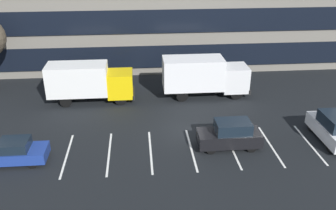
# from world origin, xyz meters

# --- Properties ---
(ground_plane) EXTENTS (120.00, 120.00, 0.00)m
(ground_plane) POSITION_xyz_m (0.00, 0.00, 0.00)
(ground_plane) COLOR black
(lot_markings) EXTENTS (16.94, 5.40, 0.01)m
(lot_markings) POSITION_xyz_m (0.00, -2.59, 0.00)
(lot_markings) COLOR silver
(lot_markings) RESTS_ON ground_plane
(box_truck_yellow) EXTENTS (7.39, 2.45, 3.43)m
(box_truck_yellow) POSITION_xyz_m (-7.71, 6.15, 1.93)
(box_truck_yellow) COLOR yellow
(box_truck_yellow) RESTS_ON ground_plane
(box_truck_white) EXTENTS (7.72, 2.55, 3.58)m
(box_truck_white) POSITION_xyz_m (2.38, 6.52, 2.01)
(box_truck_white) COLOR white
(box_truck_white) RESTS_ON ground_plane
(suv_black) EXTENTS (4.32, 1.83, 1.95)m
(suv_black) POSITION_xyz_m (2.67, -2.44, 0.94)
(suv_black) COLOR black
(suv_black) RESTS_ON ground_plane
(suv_white) EXTENTS (1.94, 4.58, 2.07)m
(suv_white) POSITION_xyz_m (10.14, -2.26, 1.00)
(suv_white) COLOR white
(suv_white) RESTS_ON ground_plane
(sedan_navy) EXTENTS (4.39, 1.84, 1.57)m
(sedan_navy) POSITION_xyz_m (-11.64, -3.08, 0.74)
(sedan_navy) COLOR navy
(sedan_navy) RESTS_ON ground_plane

